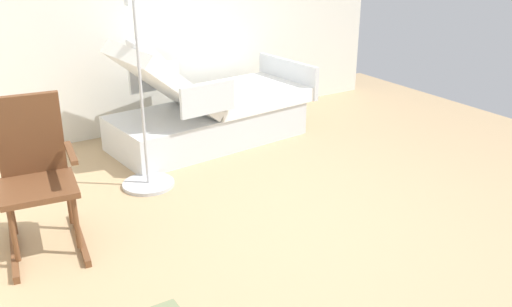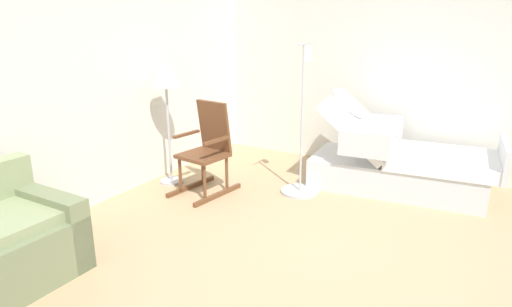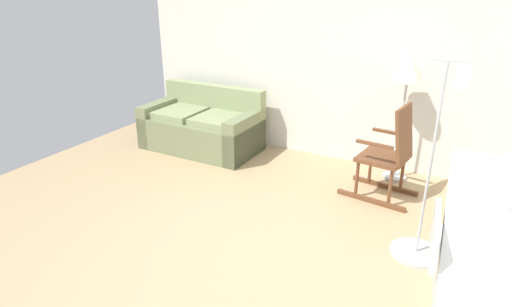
% 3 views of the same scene
% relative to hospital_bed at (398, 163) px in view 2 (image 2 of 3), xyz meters
% --- Properties ---
extents(ground_plane, '(6.84, 6.84, 0.00)m').
position_rel_hospital_bed_xyz_m(ground_plane, '(-2.03, 0.10, -0.32)').
color(ground_plane, tan).
extents(back_wall, '(5.67, 0.10, 2.70)m').
position_rel_hospital_bed_xyz_m(back_wall, '(-2.03, 2.77, 1.03)').
color(back_wall, silver).
rests_on(back_wall, ground).
extents(side_wall, '(0.10, 5.43, 2.70)m').
position_rel_hospital_bed_xyz_m(side_wall, '(0.75, 0.10, 1.03)').
color(side_wall, silver).
rests_on(side_wall, ground).
extents(hospital_bed, '(1.16, 2.14, 1.19)m').
position_rel_hospital_bed_xyz_m(hospital_bed, '(0.00, 0.00, 0.00)').
color(hospital_bed, silver).
rests_on(hospital_bed, ground).
extents(rocking_chair, '(0.81, 0.57, 1.05)m').
position_rel_hospital_bed_xyz_m(rocking_chair, '(-1.17, 1.89, 0.19)').
color(rocking_chair, brown).
rests_on(rocking_chair, ground).
extents(floor_lamp, '(0.34, 0.34, 1.48)m').
position_rel_hospital_bed_xyz_m(floor_lamp, '(-1.17, 2.45, 0.91)').
color(floor_lamp, '#B2B5BA').
rests_on(floor_lamp, ground).
extents(iv_pole, '(0.44, 0.44, 1.69)m').
position_rel_hospital_bed_xyz_m(iv_pole, '(-0.67, 0.94, -0.07)').
color(iv_pole, '#B2B5BA').
rests_on(iv_pole, ground).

